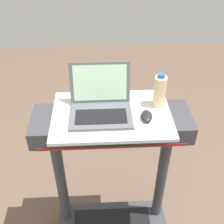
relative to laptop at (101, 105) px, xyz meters
name	(u,v)px	position (x,y,z in m)	size (l,w,h in m)	color
desk_board	(112,115)	(0.06, -0.02, -0.06)	(0.66, 0.44, 0.02)	silver
laptop	(101,105)	(0.00, 0.00, 0.00)	(0.34, 0.29, 0.24)	#515459
computer_mouse	(147,116)	(0.24, -0.07, -0.03)	(0.06, 0.10, 0.03)	black
water_bottle	(160,91)	(0.33, 0.05, 0.05)	(0.07, 0.07, 0.21)	beige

